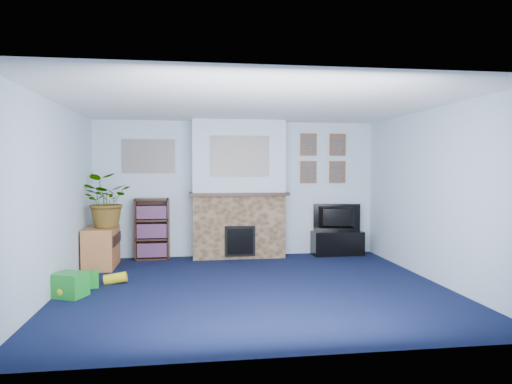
{
  "coord_description": "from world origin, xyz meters",
  "views": [
    {
      "loc": [
        -0.81,
        -5.89,
        1.57
      ],
      "look_at": [
        0.15,
        0.94,
        1.21
      ],
      "focal_mm": 32.0,
      "sensor_mm": 36.0,
      "label": 1
    }
  ],
  "objects": [
    {
      "name": "mantel_clock",
      "position": [
        0.02,
        2.0,
        1.22
      ],
      "size": [
        0.11,
        0.07,
        0.16
      ],
      "primitive_type": "cube",
      "color": "gold",
      "rests_on": "chimney_breast"
    },
    {
      "name": "toy_block",
      "position": [
        -2.13,
        0.3,
        0.11
      ],
      "size": [
        0.22,
        0.22,
        0.22
      ],
      "primitive_type": "cube",
      "rotation": [
        0.0,
        0.0,
        0.21
      ],
      "color": "#198C26",
      "rests_on": "ground"
    },
    {
      "name": "wall_front",
      "position": [
        0.0,
        -2.25,
        1.2
      ],
      "size": [
        5.0,
        0.04,
        2.4
      ],
      "primitive_type": "cube",
      "color": "silver",
      "rests_on": "ground"
    },
    {
      "name": "mantel_can",
      "position": [
        0.78,
        2.0,
        1.21
      ],
      "size": [
        0.06,
        0.06,
        0.13
      ],
      "primitive_type": "cylinder",
      "color": "#198C26",
      "rests_on": "chimney_breast"
    },
    {
      "name": "sideboard",
      "position": [
        -2.24,
        1.56,
        0.35
      ],
      "size": [
        0.45,
        0.82,
        0.64
      ],
      "primitive_type": "cube",
      "color": "#B76E3A",
      "rests_on": "ground"
    },
    {
      "name": "toy_ball",
      "position": [
        -2.35,
        -0.18,
        0.09
      ],
      "size": [
        0.18,
        0.18,
        0.18
      ],
      "primitive_type": "sphere",
      "color": "yellow",
      "rests_on": "ground"
    },
    {
      "name": "portrait_bl",
      "position": [
        1.3,
        2.23,
        1.5
      ],
      "size": [
        0.3,
        0.03,
        0.4
      ],
      "primitive_type": "cube",
      "color": "brown",
      "rests_on": "wall_back"
    },
    {
      "name": "bookshelf",
      "position": [
        -1.49,
        2.11,
        0.5
      ],
      "size": [
        0.58,
        0.28,
        1.05
      ],
      "color": "#311B11",
      "rests_on": "ground"
    },
    {
      "name": "toy_tube",
      "position": [
        -1.85,
        0.46,
        0.07
      ],
      "size": [
        0.31,
        0.14,
        0.18
      ],
      "primitive_type": "cylinder",
      "rotation": [
        0.0,
        1.43,
        0.0
      ],
      "color": "yellow",
      "rests_on": "ground"
    },
    {
      "name": "television",
      "position": [
        1.8,
        2.05,
        0.67
      ],
      "size": [
        0.85,
        0.28,
        0.49
      ],
      "primitive_type": "imported",
      "rotation": [
        0.0,
        0.0,
        2.94
      ],
      "color": "black",
      "rests_on": "tv_stand"
    },
    {
      "name": "mantel_candle",
      "position": [
        0.35,
        2.0,
        1.23
      ],
      "size": [
        0.05,
        0.05,
        0.15
      ],
      "primitive_type": "cylinder",
      "color": "#B2BFC6",
      "rests_on": "chimney_breast"
    },
    {
      "name": "green_crate",
      "position": [
        -2.3,
        -0.13,
        0.14
      ],
      "size": [
        0.46,
        0.42,
        0.3
      ],
      "primitive_type": "cube",
      "rotation": [
        0.0,
        0.0,
        -0.41
      ],
      "color": "#198C26",
      "rests_on": "ground"
    },
    {
      "name": "floor",
      "position": [
        0.0,
        0.0,
        0.0
      ],
      "size": [
        5.0,
        4.5,
        0.01
      ],
      "primitive_type": "cube",
      "color": "#0D1434",
      "rests_on": "ground"
    },
    {
      "name": "mantel_teddy",
      "position": [
        -0.53,
        2.0,
        1.22
      ],
      "size": [
        0.14,
        0.14,
        0.14
      ],
      "primitive_type": "sphere",
      "color": "gray",
      "rests_on": "chimney_breast"
    },
    {
      "name": "wall_right",
      "position": [
        2.5,
        0.0,
        1.2
      ],
      "size": [
        0.04,
        4.5,
        2.4
      ],
      "primitive_type": "cube",
      "color": "silver",
      "rests_on": "ground"
    },
    {
      "name": "tv_stand",
      "position": [
        1.8,
        2.03,
        0.23
      ],
      "size": [
        0.91,
        0.38,
        0.43
      ],
      "primitive_type": "cube",
      "color": "black",
      "rests_on": "ground"
    },
    {
      "name": "collage_main",
      "position": [
        0.0,
        1.84,
        1.78
      ],
      "size": [
        1.0,
        0.03,
        0.68
      ],
      "primitive_type": "cube",
      "color": "gray",
      "rests_on": "chimney_breast"
    },
    {
      "name": "potted_plant",
      "position": [
        -2.19,
        1.51,
        1.06
      ],
      "size": [
        0.88,
        0.8,
        0.85
      ],
      "primitive_type": "imported",
      "rotation": [
        0.0,
        0.0,
        2.95
      ],
      "color": "#26661E",
      "rests_on": "sideboard"
    },
    {
      "name": "ceiling",
      "position": [
        0.0,
        0.0,
        2.4
      ],
      "size": [
        5.0,
        4.5,
        0.01
      ],
      "primitive_type": "cube",
      "color": "white",
      "rests_on": "wall_back"
    },
    {
      "name": "portrait_tr",
      "position": [
        1.85,
        2.23,
        2.0
      ],
      "size": [
        0.3,
        0.03,
        0.4
      ],
      "primitive_type": "cube",
      "color": "brown",
      "rests_on": "wall_back"
    },
    {
      "name": "chimney_breast",
      "position": [
        0.0,
        2.05,
        1.18
      ],
      "size": [
        1.72,
        0.5,
        2.4
      ],
      "color": "brown",
      "rests_on": "ground"
    },
    {
      "name": "portrait_br",
      "position": [
        1.85,
        2.23,
        1.5
      ],
      "size": [
        0.3,
        0.03,
        0.4
      ],
      "primitive_type": "cube",
      "color": "brown",
      "rests_on": "wall_back"
    },
    {
      "name": "portrait_tl",
      "position": [
        1.3,
        2.23,
        2.0
      ],
      "size": [
        0.3,
        0.03,
        0.4
      ],
      "primitive_type": "cube",
      "color": "brown",
      "rests_on": "wall_back"
    },
    {
      "name": "collage_left",
      "position": [
        -1.55,
        2.23,
        1.78
      ],
      "size": [
        0.9,
        0.03,
        0.58
      ],
      "primitive_type": "cube",
      "color": "gray",
      "rests_on": "wall_back"
    },
    {
      "name": "wall_back",
      "position": [
        0.0,
        2.25,
        1.2
      ],
      "size": [
        5.0,
        0.04,
        2.4
      ],
      "primitive_type": "cube",
      "color": "silver",
      "rests_on": "ground"
    },
    {
      "name": "wall_left",
      "position": [
        -2.5,
        0.0,
        1.2
      ],
      "size": [
        0.04,
        4.5,
        2.4
      ],
      "primitive_type": "cube",
      "color": "silver",
      "rests_on": "ground"
    }
  ]
}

